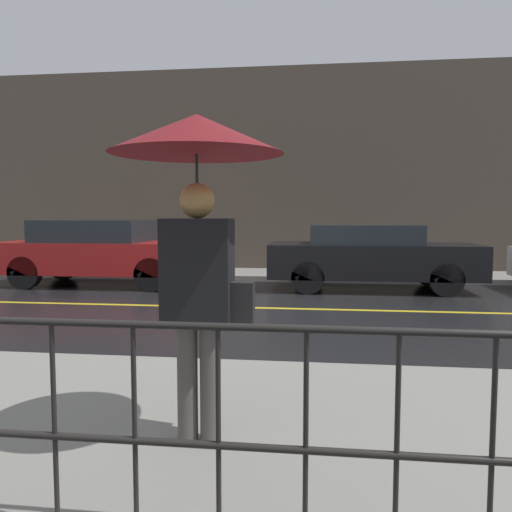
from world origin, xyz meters
TOP-DOWN VIEW (x-y plane):
  - ground_plane at (0.00, 0.00)m, footprint 80.00×80.00m
  - sidewalk_near at (0.00, -5.06)m, footprint 28.00×3.06m
  - sidewalk_far at (0.00, 4.48)m, footprint 28.00×1.91m
  - lane_marking at (0.00, 0.00)m, footprint 25.20×0.12m
  - building_storefront at (0.00, 5.59)m, footprint 28.00×0.30m
  - railing_foreground at (-0.00, -6.34)m, footprint 12.00×0.04m
  - pedestrian at (0.45, -5.37)m, footprint 1.09×1.09m
  - car_red at (-3.72, 2.44)m, footprint 4.60×1.88m
  - car_black at (2.34, 2.44)m, footprint 4.38×1.74m

SIDE VIEW (x-z plane):
  - ground_plane at x=0.00m, z-range 0.00..0.00m
  - lane_marking at x=0.00m, z-range 0.00..0.01m
  - sidewalk_far at x=0.00m, z-range 0.00..0.12m
  - sidewalk_near at x=0.00m, z-range 0.00..0.12m
  - car_black at x=2.34m, z-range 0.04..1.44m
  - railing_foreground at x=0.00m, z-range 0.25..1.25m
  - car_red at x=-3.72m, z-range 0.03..1.53m
  - pedestrian at x=0.45m, z-range 0.76..2.85m
  - building_storefront at x=0.00m, z-range 0.00..5.67m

